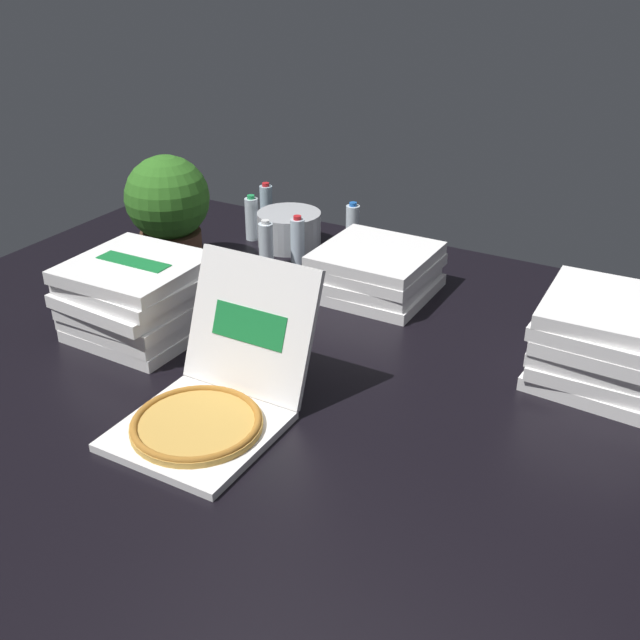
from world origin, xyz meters
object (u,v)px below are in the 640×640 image
(potted_plant, at_px, (168,207))
(ice_bucket, at_px, (289,229))
(pizza_stack_center_near, at_px, (139,298))
(water_bottle_2, at_px, (298,241))
(water_bottle_3, at_px, (353,226))
(water_bottle_4, at_px, (266,245))
(pizza_stack_right_far, at_px, (376,271))
(water_bottle_0, at_px, (266,205))
(open_pizza_box, at_px, (212,398))
(pizza_stack_left_mid, at_px, (611,342))
(water_bottle_1, at_px, (252,219))

(potted_plant, bearing_deg, ice_bucket, 52.65)
(pizza_stack_center_near, distance_m, water_bottle_2, 0.79)
(water_bottle_3, bearing_deg, water_bottle_4, -119.34)
(pizza_stack_right_far, xyz_separation_m, water_bottle_3, (-0.28, 0.36, 0.01))
(pizza_stack_center_near, height_order, water_bottle_0, pizza_stack_center_near)
(water_bottle_0, relative_size, water_bottle_3, 1.00)
(ice_bucket, xyz_separation_m, water_bottle_4, (0.04, -0.24, 0.02))
(open_pizza_box, bearing_deg, pizza_stack_left_mid, 40.15)
(open_pizza_box, bearing_deg, water_bottle_2, 109.08)
(water_bottle_4, bearing_deg, water_bottle_0, 122.95)
(pizza_stack_left_mid, height_order, water_bottle_3, pizza_stack_left_mid)
(water_bottle_2, bearing_deg, water_bottle_0, 138.93)
(water_bottle_0, xyz_separation_m, water_bottle_1, (0.04, -0.18, 0.00))
(water_bottle_0, distance_m, water_bottle_3, 0.47)
(water_bottle_1, xyz_separation_m, potted_plant, (-0.13, -0.39, 0.15))
(pizza_stack_center_near, bearing_deg, potted_plant, 119.32)
(open_pizza_box, distance_m, pizza_stack_center_near, 0.60)
(water_bottle_4, bearing_deg, water_bottle_3, 60.66)
(ice_bucket, bearing_deg, water_bottle_3, 25.50)
(pizza_stack_center_near, xyz_separation_m, water_bottle_1, (-0.16, 0.90, -0.03))
(water_bottle_0, relative_size, potted_plant, 0.45)
(pizza_stack_right_far, relative_size, pizza_stack_center_near, 0.95)
(pizza_stack_left_mid, relative_size, water_bottle_4, 2.15)
(water_bottle_4, bearing_deg, pizza_stack_left_mid, -8.87)
(pizza_stack_left_mid, relative_size, pizza_stack_center_near, 0.98)
(water_bottle_1, distance_m, potted_plant, 0.43)
(pizza_stack_center_near, height_order, water_bottle_3, pizza_stack_center_near)
(pizza_stack_left_mid, xyz_separation_m, potted_plant, (-1.70, 0.05, 0.11))
(water_bottle_0, height_order, water_bottle_1, same)
(water_bottle_0, distance_m, water_bottle_1, 0.18)
(pizza_stack_left_mid, relative_size, potted_plant, 0.96)
(pizza_stack_right_far, bearing_deg, pizza_stack_center_near, -129.06)
(water_bottle_2, xyz_separation_m, water_bottle_3, (0.12, 0.25, 0.00))
(ice_bucket, distance_m, water_bottle_1, 0.18)
(pizza_stack_left_mid, bearing_deg, ice_bucket, 161.96)
(ice_bucket, relative_size, water_bottle_3, 1.35)
(ice_bucket, height_order, water_bottle_1, water_bottle_1)
(ice_bucket, bearing_deg, water_bottle_4, -80.37)
(open_pizza_box, height_order, water_bottle_1, open_pizza_box)
(pizza_stack_left_mid, relative_size, water_bottle_2, 2.15)
(potted_plant, bearing_deg, pizza_stack_center_near, -60.68)
(pizza_stack_center_near, distance_m, water_bottle_0, 1.09)
(pizza_stack_left_mid, relative_size, water_bottle_1, 2.15)
(water_bottle_0, bearing_deg, pizza_stack_left_mid, -20.92)
(water_bottle_2, xyz_separation_m, water_bottle_4, (-0.08, -0.10, 0.00))
(pizza_stack_left_mid, distance_m, pizza_stack_center_near, 1.49)
(water_bottle_1, xyz_separation_m, water_bottle_2, (0.31, -0.12, 0.00))
(ice_bucket, xyz_separation_m, water_bottle_1, (-0.18, -0.01, 0.02))
(open_pizza_box, relative_size, pizza_stack_center_near, 1.26)
(water_bottle_1, bearing_deg, water_bottle_0, 102.95)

